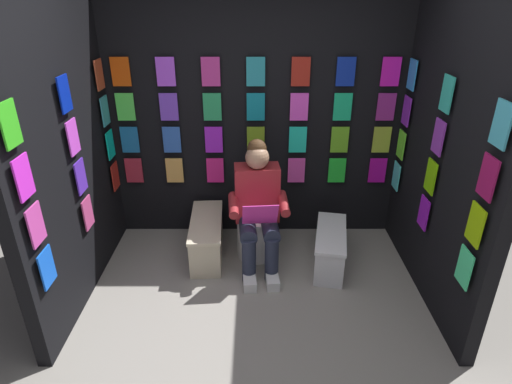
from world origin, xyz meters
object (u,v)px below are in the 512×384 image
object	(u,v)px
toilet	(256,221)
person_reading	(258,207)
comic_longbox_far	(330,248)
comic_longbox_near	(207,237)

from	to	relation	value
toilet	person_reading	xyz separation A→B (m)	(-0.01, 0.23, 0.27)
comic_longbox_far	comic_longbox_near	bearing A→B (deg)	1.72
comic_longbox_near	toilet	bearing A→B (deg)	-173.09
toilet	comic_longbox_far	size ratio (longest dim) A/B	1.01
toilet	comic_longbox_near	size ratio (longest dim) A/B	0.92
person_reading	comic_longbox_near	distance (m)	0.66
toilet	comic_longbox_far	world-z (taller)	toilet
comic_longbox_near	comic_longbox_far	bearing A→B (deg)	168.38
person_reading	comic_longbox_near	bearing A→B (deg)	-20.49
person_reading	comic_longbox_far	size ratio (longest dim) A/B	1.55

